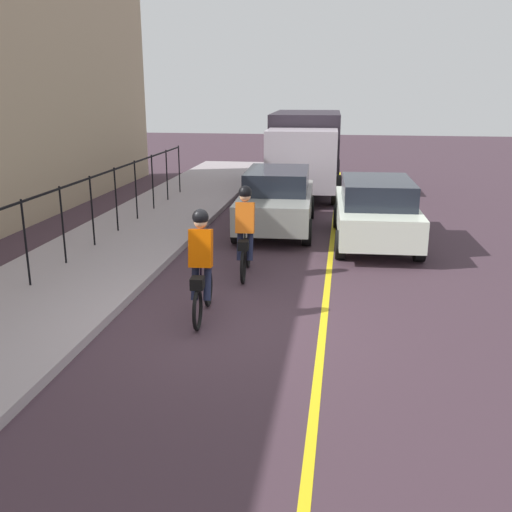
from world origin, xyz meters
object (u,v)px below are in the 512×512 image
at_px(cyclist_lead, 245,232).
at_px(box_truck_background, 305,148).
at_px(cyclist_follow, 201,266).
at_px(parked_sedan_rear, 277,199).
at_px(patrol_sedan, 376,210).

xyz_separation_m(cyclist_lead, box_truck_background, (10.26, -0.45, 0.64)).
distance_m(cyclist_lead, box_truck_background, 10.29).
bearing_deg(cyclist_follow, box_truck_background, -7.59).
bearing_deg(box_truck_background, parked_sedan_rear, -4.29).
bearing_deg(parked_sedan_rear, cyclist_lead, -4.15).
distance_m(cyclist_follow, box_truck_background, 12.63).
relative_size(parked_sedan_rear, box_truck_background, 0.66).
relative_size(cyclist_follow, parked_sedan_rear, 0.41).
height_order(cyclist_lead, parked_sedan_rear, cyclist_lead).
bearing_deg(patrol_sedan, cyclist_lead, 136.64).
bearing_deg(parked_sedan_rear, box_truck_background, 175.07).
bearing_deg(cyclist_lead, box_truck_background, -6.62).
distance_m(patrol_sedan, box_truck_background, 7.59).
xyz_separation_m(cyclist_follow, patrol_sedan, (5.36, -2.97, -0.09)).
height_order(patrol_sedan, box_truck_background, box_truck_background).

